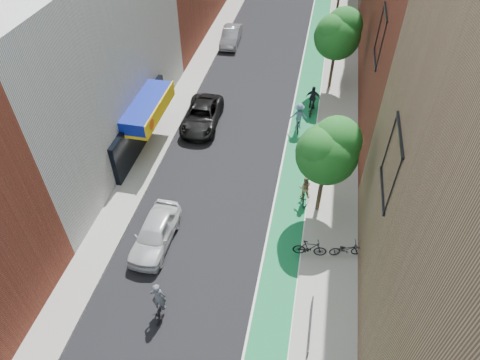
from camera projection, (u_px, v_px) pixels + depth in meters
The scene contains 16 objects.
ground at pixel (177, 351), 19.34m from camera, with size 160.00×160.00×0.00m, color black.
bike_lane at pixel (311, 75), 37.34m from camera, with size 2.00×68.00×0.01m, color #126A3A.
sidewalk_left at pixel (201, 64), 38.74m from camera, with size 2.00×68.00×0.15m, color gray.
sidewalk_right at pixel (340, 78), 36.93m from camera, with size 3.00×68.00×0.15m, color gray.
building_left_white at pixel (67, 60), 26.84m from camera, with size 8.00×20.00×12.00m, color silver.
tree_near at pixel (328, 150), 22.50m from camera, with size 3.40×3.36×6.42m.
tree_mid at pixel (338, 33), 32.34m from camera, with size 3.55×3.53×6.74m.
parked_car_white at pixel (155, 233), 23.36m from camera, with size 1.84×4.57×1.56m, color silver.
parked_car_black at pixel (202, 116), 31.56m from camera, with size 2.50×5.42×1.51m, color black.
parked_car_silver at pixel (231, 36), 41.37m from camera, with size 1.59×4.56×1.50m, color gray.
cyclist_lead at pixel (159, 303), 20.19m from camera, with size 0.78×1.66×2.25m.
cyclist_lane_near at pixel (304, 191), 25.64m from camera, with size 0.85×1.54×1.95m.
cyclist_lane_mid at pixel (312, 103), 32.65m from camera, with size 1.13×1.90×2.22m.
cyclist_lane_far at pixel (299, 118), 30.80m from camera, with size 1.31×1.61×2.24m.
parked_bike_mid at pixel (310, 248), 22.71m from camera, with size 0.51×1.82×1.09m, color black.
parked_bike_far at pixel (346, 249), 22.76m from camera, with size 0.62×1.78×0.94m, color black.
Camera 1 is at (4.56, -8.06, 18.89)m, focal length 32.00 mm.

